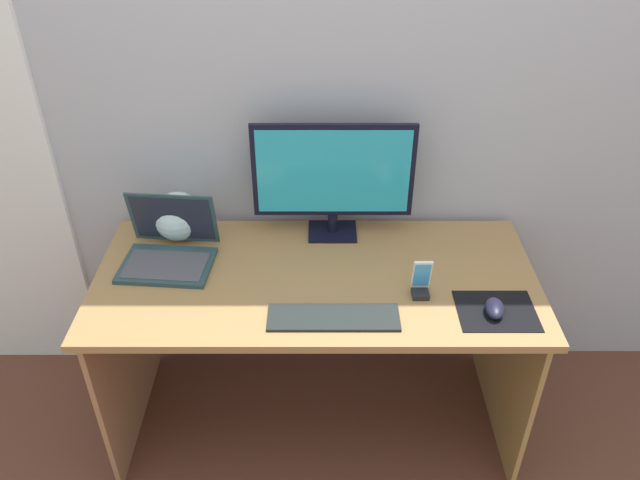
% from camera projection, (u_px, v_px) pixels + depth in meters
% --- Properties ---
extents(ground_plane, '(8.00, 8.00, 0.00)m').
position_uv_depth(ground_plane, '(315.00, 417.00, 2.54)').
color(ground_plane, brown).
extents(wall_back, '(6.00, 0.04, 2.50)m').
position_uv_depth(wall_back, '(314.00, 88.00, 2.16)').
color(wall_back, '#A8AAB4').
rests_on(wall_back, ground_plane).
extents(desk, '(1.51, 0.69, 0.73)m').
position_uv_depth(desk, '(314.00, 308.00, 2.21)').
color(desk, '#9B7243').
rests_on(desk, ground_plane).
extents(monitor, '(0.58, 0.14, 0.44)m').
position_uv_depth(monitor, '(332.00, 176.00, 2.21)').
color(monitor, black).
rests_on(monitor, desk).
extents(laptop, '(0.33, 0.29, 0.23)m').
position_uv_depth(laptop, '(167.00, 250.00, 2.17)').
color(laptop, '#264044').
rests_on(laptop, desk).
extents(fishbowl, '(0.18, 0.18, 0.18)m').
position_uv_depth(fishbowl, '(176.00, 217.00, 2.28)').
color(fishbowl, silver).
rests_on(fishbowl, desk).
extents(keyboard_external, '(0.41, 0.12, 0.01)m').
position_uv_depth(keyboard_external, '(332.00, 317.00, 1.94)').
color(keyboard_external, black).
rests_on(keyboard_external, desk).
extents(mousepad, '(0.25, 0.20, 0.00)m').
position_uv_depth(mousepad, '(495.00, 311.00, 1.98)').
color(mousepad, black).
rests_on(mousepad, desk).
extents(mouse, '(0.08, 0.11, 0.04)m').
position_uv_depth(mouse, '(493.00, 308.00, 1.96)').
color(mouse, black).
rests_on(mouse, mousepad).
extents(phone_in_dock, '(0.06, 0.06, 0.14)m').
position_uv_depth(phone_in_dock, '(419.00, 283.00, 2.02)').
color(phone_in_dock, black).
rests_on(phone_in_dock, desk).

